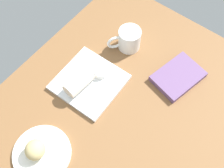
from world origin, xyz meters
The scene contains 8 objects.
dining_table centered at (0.00, 0.00, 2.00)cm, with size 110.00×90.00×4.00cm, color brown.
round_plate centered at (30.67, -11.97, 4.70)cm, with size 20.59×20.59×1.40cm, color white.
scone_pastry centered at (31.56, -13.32, 8.50)cm, with size 7.33×7.01×6.19cm, color tan.
square_plate centered at (-1.49, -17.23, 4.80)cm, with size 24.22×24.22×1.60cm, color white.
sauce_cup centered at (-6.63, -15.40, 6.90)cm, with size 4.91×4.91×2.41cm.
breakfast_wrap centered at (2.62, -18.69, 8.63)cm, with size 6.06×6.06×11.74cm, color beige.
book_stack centered at (-25.05, 9.45, 5.28)cm, with size 21.89×17.87×2.55cm.
coffee_mug centered at (-25.69, -15.80, 8.90)cm, with size 12.89×10.91×9.58cm.
Camera 1 is at (38.46, 25.10, 106.57)cm, focal length 47.14 mm.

